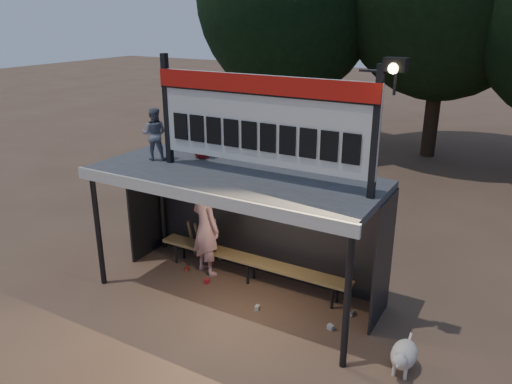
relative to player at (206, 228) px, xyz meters
The scene contains 10 objects.
ground 1.41m from the player, 24.66° to the right, with size 80.00×80.00×0.00m, color brown.
player is the anchor object (origin of this frame).
child_a 2.03m from the player, 151.88° to the right, with size 0.46×0.36×0.95m, color slate.
child_b 1.78m from the player, 133.70° to the left, with size 0.41×0.26×0.83m, color #AF1B1F.
dugout_shelter 1.30m from the player, 11.21° to the right, with size 5.10×2.08×2.32m.
scoreboard_assembly 2.83m from the player, 16.36° to the right, with size 4.10×0.27×1.99m.
bench 1.08m from the player, ahead, with size 4.00×0.35×0.48m.
dog 4.30m from the player, 13.99° to the right, with size 0.36×0.81×0.49m.
bats 0.75m from the player, 132.06° to the left, with size 0.68×0.35×0.84m.
litter 1.76m from the player, 14.15° to the right, with size 3.51×0.78×0.08m.
Camera 1 is at (4.27, -6.73, 4.85)m, focal length 35.00 mm.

